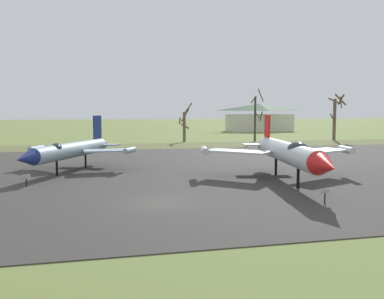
{
  "coord_description": "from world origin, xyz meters",
  "views": [
    {
      "loc": [
        -3.85,
        -24.67,
        5.52
      ],
      "look_at": [
        4.62,
        10.58,
        2.26
      ],
      "focal_mm": 39.02,
      "sensor_mm": 36.0,
      "label": 1
    }
  ],
  "objects_px": {
    "jet_fighter_front_right": "(70,150)",
    "info_placard_rear_left": "(325,194)",
    "jet_fighter_rear_left": "(288,152)",
    "info_placard_front_right": "(26,179)",
    "visitor_building": "(259,118)"
  },
  "relations": [
    {
      "from": "jet_fighter_front_right",
      "to": "jet_fighter_rear_left",
      "type": "distance_m",
      "value": 19.48
    },
    {
      "from": "info_placard_front_right",
      "to": "visitor_building",
      "type": "height_order",
      "value": "visitor_building"
    },
    {
      "from": "jet_fighter_front_right",
      "to": "jet_fighter_rear_left",
      "type": "relative_size",
      "value": 0.81
    },
    {
      "from": "info_placard_front_right",
      "to": "visitor_building",
      "type": "distance_m",
      "value": 97.02
    },
    {
      "from": "jet_fighter_front_right",
      "to": "info_placard_rear_left",
      "type": "xyz_separation_m",
      "value": [
        15.42,
        -17.56,
        -1.42
      ]
    },
    {
      "from": "jet_fighter_front_right",
      "to": "visitor_building",
      "type": "xyz_separation_m",
      "value": [
        49.54,
        74.41,
        1.81
      ]
    },
    {
      "from": "jet_fighter_front_right",
      "to": "jet_fighter_rear_left",
      "type": "height_order",
      "value": "jet_fighter_rear_left"
    },
    {
      "from": "jet_fighter_front_right",
      "to": "info_placard_front_right",
      "type": "distance_m",
      "value": 7.88
    },
    {
      "from": "info_placard_front_right",
      "to": "info_placard_rear_left",
      "type": "xyz_separation_m",
      "value": [
        18.2,
        -10.33,
        0.03
      ]
    },
    {
      "from": "info_placard_front_right",
      "to": "info_placard_rear_left",
      "type": "relative_size",
      "value": 0.97
    },
    {
      "from": "info_placard_rear_left",
      "to": "visitor_building",
      "type": "height_order",
      "value": "visitor_building"
    },
    {
      "from": "visitor_building",
      "to": "info_placard_rear_left",
      "type": "bearing_deg",
      "value": -110.36
    },
    {
      "from": "jet_fighter_rear_left",
      "to": "jet_fighter_front_right",
      "type": "bearing_deg",
      "value": 149.77
    },
    {
      "from": "visitor_building",
      "to": "info_placard_front_right",
      "type": "bearing_deg",
      "value": -122.66
    },
    {
      "from": "jet_fighter_rear_left",
      "to": "info_placard_rear_left",
      "type": "height_order",
      "value": "jet_fighter_rear_left"
    }
  ]
}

